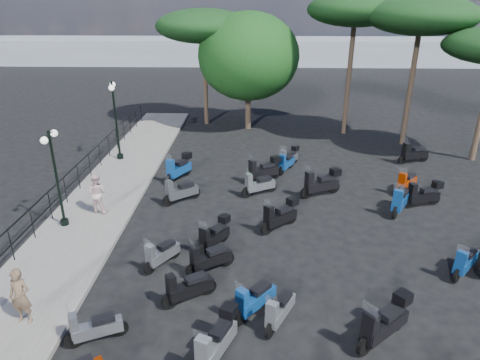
{
  "coord_description": "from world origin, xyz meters",
  "views": [
    {
      "loc": [
        -0.38,
        -11.73,
        7.71
      ],
      "look_at": [
        -0.86,
        3.54,
        1.2
      ],
      "focal_mm": 32.0,
      "sensor_mm": 36.0,
      "label": 1
    }
  ],
  "objects_px": {
    "scooter_21": "(400,201)",
    "broadleaf_tree": "(249,57)",
    "scooter_23": "(406,183)",
    "pine_2": "(204,26)",
    "woman": "(20,296)",
    "scooter_7": "(188,288)",
    "pedestrian_far": "(97,193)",
    "pine_0": "(356,10)",
    "scooter_2": "(94,328)",
    "scooter_11": "(286,163)",
    "scooter_20": "(384,323)",
    "lamp_post_1": "(56,173)",
    "pine_1": "(422,16)",
    "scooter_27": "(465,262)",
    "scooter_3": "(161,254)",
    "scooter_13": "(254,300)",
    "scooter_15": "(280,216)",
    "scooter_17": "(289,157)",
    "scooter_28": "(423,195)",
    "lamp_post_2": "(115,116)",
    "scooter_29": "(413,154)",
    "scooter_9": "(214,235)",
    "scooter_14": "(279,310)",
    "scooter_22": "(321,183)",
    "scooter_30": "(209,259)",
    "scooter_4": "(181,192)",
    "scooter_16": "(259,185)",
    "scooter_8": "(216,342)"
  },
  "relations": [
    {
      "from": "scooter_2",
      "to": "scooter_3",
      "type": "relative_size",
      "value": 1.06
    },
    {
      "from": "scooter_3",
      "to": "scooter_21",
      "type": "height_order",
      "value": "scooter_21"
    },
    {
      "from": "scooter_3",
      "to": "scooter_27",
      "type": "xyz_separation_m",
      "value": [
        9.17,
        -0.15,
        0.01
      ]
    },
    {
      "from": "scooter_3",
      "to": "scooter_29",
      "type": "distance_m",
      "value": 14.4
    },
    {
      "from": "scooter_17",
      "to": "scooter_27",
      "type": "xyz_separation_m",
      "value": [
        4.6,
        -8.93,
        -0.02
      ]
    },
    {
      "from": "scooter_28",
      "to": "pine_0",
      "type": "relative_size",
      "value": 0.2
    },
    {
      "from": "woman",
      "to": "scooter_7",
      "type": "xyz_separation_m",
      "value": [
        3.99,
        1.07,
        -0.46
      ]
    },
    {
      "from": "scooter_22",
      "to": "scooter_2",
      "type": "bearing_deg",
      "value": 117.7
    },
    {
      "from": "scooter_13",
      "to": "scooter_15",
      "type": "height_order",
      "value": "scooter_15"
    },
    {
      "from": "lamp_post_1",
      "to": "broadleaf_tree",
      "type": "relative_size",
      "value": 0.5
    },
    {
      "from": "scooter_14",
      "to": "scooter_30",
      "type": "distance_m",
      "value": 3.0
    },
    {
      "from": "scooter_13",
      "to": "scooter_15",
      "type": "distance_m",
      "value": 4.68
    },
    {
      "from": "scooter_8",
      "to": "scooter_27",
      "type": "distance_m",
      "value": 8.0
    },
    {
      "from": "pine_1",
      "to": "scooter_29",
      "type": "bearing_deg",
      "value": -98.45
    },
    {
      "from": "scooter_2",
      "to": "scooter_11",
      "type": "bearing_deg",
      "value": -49.41
    },
    {
      "from": "scooter_3",
      "to": "scooter_13",
      "type": "distance_m",
      "value": 3.57
    },
    {
      "from": "scooter_9",
      "to": "scooter_14",
      "type": "bearing_deg",
      "value": 149.94
    },
    {
      "from": "lamp_post_2",
      "to": "scooter_23",
      "type": "bearing_deg",
      "value": -28.1
    },
    {
      "from": "scooter_20",
      "to": "pine_0",
      "type": "xyz_separation_m",
      "value": [
        2.42,
        17.54,
        6.55
      ]
    },
    {
      "from": "scooter_22",
      "to": "scooter_23",
      "type": "distance_m",
      "value": 3.73
    },
    {
      "from": "scooter_29",
      "to": "pine_2",
      "type": "height_order",
      "value": "pine_2"
    },
    {
      "from": "scooter_11",
      "to": "scooter_20",
      "type": "xyz_separation_m",
      "value": [
        1.59,
        -11.05,
        0.12
      ]
    },
    {
      "from": "woman",
      "to": "scooter_2",
      "type": "height_order",
      "value": "woman"
    },
    {
      "from": "scooter_23",
      "to": "pine_2",
      "type": "bearing_deg",
      "value": -5.54
    },
    {
      "from": "scooter_13",
      "to": "broadleaf_tree",
      "type": "height_order",
      "value": "broadleaf_tree"
    },
    {
      "from": "scooter_7",
      "to": "scooter_17",
      "type": "xyz_separation_m",
      "value": [
        3.52,
        10.44,
        0.01
      ]
    },
    {
      "from": "pedestrian_far",
      "to": "pine_0",
      "type": "xyz_separation_m",
      "value": [
        11.47,
        11.25,
        6.17
      ]
    },
    {
      "from": "scooter_9",
      "to": "scooter_21",
      "type": "height_order",
      "value": "scooter_21"
    },
    {
      "from": "scooter_17",
      "to": "scooter_21",
      "type": "distance_m",
      "value": 6.26
    },
    {
      "from": "woman",
      "to": "scooter_7",
      "type": "bearing_deg",
      "value": 20.09
    },
    {
      "from": "scooter_2",
      "to": "scooter_20",
      "type": "bearing_deg",
      "value": -112.06
    },
    {
      "from": "lamp_post_1",
      "to": "pine_1",
      "type": "relative_size",
      "value": 0.45
    },
    {
      "from": "scooter_20",
      "to": "scooter_23",
      "type": "height_order",
      "value": "scooter_20"
    },
    {
      "from": "scooter_21",
      "to": "broadleaf_tree",
      "type": "height_order",
      "value": "broadleaf_tree"
    },
    {
      "from": "pedestrian_far",
      "to": "scooter_23",
      "type": "relative_size",
      "value": 1.22
    },
    {
      "from": "scooter_11",
      "to": "pine_1",
      "type": "bearing_deg",
      "value": -120.12
    },
    {
      "from": "scooter_4",
      "to": "scooter_20",
      "type": "relative_size",
      "value": 0.92
    },
    {
      "from": "scooter_13",
      "to": "scooter_15",
      "type": "xyz_separation_m",
      "value": [
        0.92,
        4.59,
        0.07
      ]
    },
    {
      "from": "scooter_28",
      "to": "lamp_post_1",
      "type": "bearing_deg",
      "value": 81.96
    },
    {
      "from": "scooter_4",
      "to": "scooter_9",
      "type": "bearing_deg",
      "value": 167.91
    },
    {
      "from": "pine_0",
      "to": "scooter_27",
      "type": "bearing_deg",
      "value": -86.97
    },
    {
      "from": "scooter_7",
      "to": "scooter_22",
      "type": "bearing_deg",
      "value": -66.53
    },
    {
      "from": "scooter_3",
      "to": "scooter_16",
      "type": "xyz_separation_m",
      "value": [
        3.05,
        5.34,
        0.04
      ]
    },
    {
      "from": "pine_1",
      "to": "scooter_7",
      "type": "bearing_deg",
      "value": -125.89
    },
    {
      "from": "lamp_post_1",
      "to": "pine_0",
      "type": "height_order",
      "value": "pine_0"
    },
    {
      "from": "scooter_22",
      "to": "pine_2",
      "type": "xyz_separation_m",
      "value": [
        -5.98,
        11.1,
        5.57
      ]
    },
    {
      "from": "lamp_post_2",
      "to": "woman",
      "type": "xyz_separation_m",
      "value": [
        1.07,
        -11.95,
        -1.48
      ]
    },
    {
      "from": "pine_2",
      "to": "broadleaf_tree",
      "type": "bearing_deg",
      "value": -20.01
    },
    {
      "from": "scooter_4",
      "to": "scooter_22",
      "type": "xyz_separation_m",
      "value": [
        5.79,
        0.82,
        0.09
      ]
    },
    {
      "from": "scooter_11",
      "to": "pine_1",
      "type": "xyz_separation_m",
      "value": [
        6.97,
        4.5,
        6.43
      ]
    }
  ]
}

